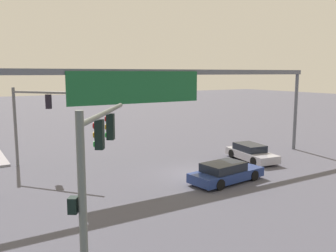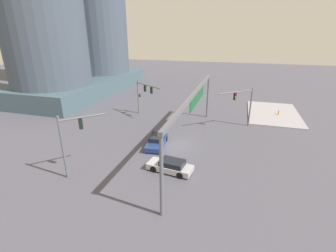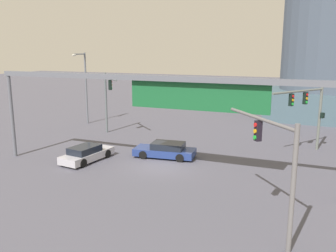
% 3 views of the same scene
% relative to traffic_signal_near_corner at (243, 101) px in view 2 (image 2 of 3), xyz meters
% --- Properties ---
extents(ground_plane, '(180.58, 180.58, 0.00)m').
position_rel_traffic_signal_near_corner_xyz_m(ground_plane, '(-8.62, 7.29, -3.82)').
color(ground_plane, '#504F5C').
extents(sidewalk_corner, '(13.13, 8.01, 0.15)m').
position_rel_traffic_signal_near_corner_xyz_m(sidewalk_corner, '(7.88, -5.12, -3.74)').
color(sidewalk_corner, '#A09BA4').
rests_on(sidewalk_corner, ground).
extents(traffic_signal_near_corner, '(3.68, 4.47, 5.50)m').
position_rel_traffic_signal_near_corner_xyz_m(traffic_signal_near_corner, '(0.00, 0.00, 0.00)').
color(traffic_signal_near_corner, slate).
rests_on(traffic_signal_near_corner, ground).
extents(traffic_signal_opposite_side, '(3.10, 2.97, 6.06)m').
position_rel_traffic_signal_near_corner_xyz_m(traffic_signal_opposite_side, '(-17.49, 14.76, 0.14)').
color(traffic_signal_opposite_side, slate).
rests_on(traffic_signal_opposite_side, ground).
extents(traffic_signal_cross_street, '(3.80, 5.08, 5.53)m').
position_rel_traffic_signal_near_corner_xyz_m(traffic_signal_cross_street, '(0.98, 15.22, 0.04)').
color(traffic_signal_cross_street, slate).
rests_on(traffic_signal_cross_street, ground).
extents(overhead_sign_gantry, '(23.83, 0.43, 6.71)m').
position_rel_traffic_signal_near_corner_xyz_m(overhead_sign_gantry, '(-7.76, 5.36, 1.84)').
color(overhead_sign_gantry, slate).
rests_on(overhead_sign_gantry, ground).
extents(sedan_car_approaching, '(2.30, 4.60, 1.21)m').
position_rel_traffic_signal_near_corner_xyz_m(sedan_car_approaching, '(-14.31, 6.36, -3.25)').
color(sedan_car_approaching, '#B5B2BE').
rests_on(sedan_car_approaching, ground).
extents(sedan_car_waiting_far, '(4.92, 2.39, 1.21)m').
position_rel_traffic_signal_near_corner_xyz_m(sedan_car_waiting_far, '(-9.15, 9.53, -3.24)').
color(sedan_car_waiting_far, navy).
rests_on(sedan_car_waiting_far, ground).
extents(fire_hydrant_on_curb, '(0.33, 0.22, 0.71)m').
position_rel_traffic_signal_near_corner_xyz_m(fire_hydrant_on_curb, '(7.10, -5.82, -3.33)').
color(fire_hydrant_on_curb, gold).
rests_on(fire_hydrant_on_curb, sidewalk_corner).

